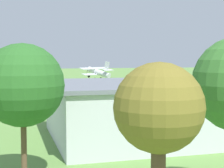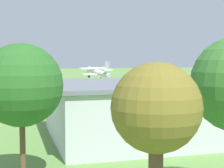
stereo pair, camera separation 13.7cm
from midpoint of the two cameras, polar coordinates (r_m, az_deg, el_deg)
The scene contains 11 objects.
ground_plane at distance 75.48m, azimuth -1.12°, elevation -2.14°, with size 400.00×400.00×0.00m, color #608C42.
hangar at distance 39.59m, azimuth 9.84°, elevation -3.75°, with size 26.52×16.42×5.79m.
biplane at distance 75.24m, azimuth -2.29°, elevation 1.86°, with size 7.59×6.94×4.08m.
car_yellow at distance 58.59m, azimuth 13.70°, elevation -3.25°, with size 1.89×4.50×1.67m.
car_black at distance 53.02m, azimuth -5.48°, elevation -3.96°, with size 2.50×4.29×1.61m.
car_red at distance 51.66m, azimuth -13.06°, elevation -4.26°, with size 2.24×4.28×1.61m.
truck_flatbed_blue at distance 58.53m, azimuth 6.70°, elevation -2.35°, with size 2.83×7.25×3.13m.
person_walking_on_apron at distance 56.95m, azimuth -0.86°, elevation -3.39°, with size 0.42×0.42×1.64m.
person_by_parked_cars at distance 56.26m, azimuth -7.95°, elevation -3.45°, with size 0.48×0.48×1.76m.
tree_near_perimeter_road at distance 24.48m, azimuth -13.98°, elevation -0.20°, with size 5.50×5.50×9.28m.
tree_at_field_edge at distance 15.15m, azimuth 7.10°, elevation -4.19°, with size 3.80×3.80×8.16m.
Camera 1 is at (18.92, 72.60, 8.33)m, focal length 58.26 mm.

